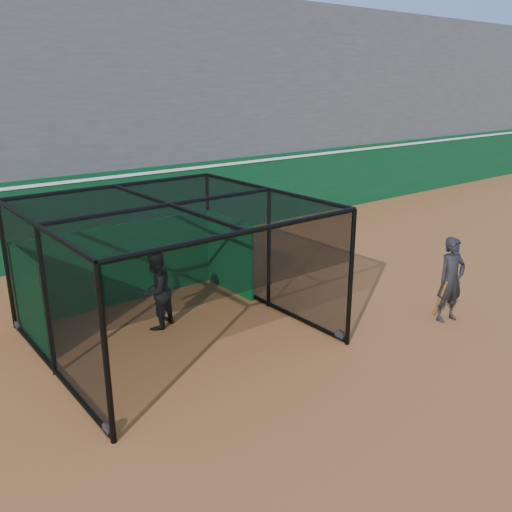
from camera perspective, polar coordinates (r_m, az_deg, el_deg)
ground at (r=10.36m, az=2.45°, el=-11.20°), size 120.00×120.00×0.00m
outfield_wall at (r=16.85m, az=-16.76°, el=4.30°), size 50.00×0.50×2.50m
grandstand at (r=20.00m, az=-21.86°, el=15.09°), size 50.00×7.85×8.95m
batting_cage at (r=10.98m, az=-8.79°, el=-1.74°), size 5.09×5.05×2.78m
batter at (r=11.61m, az=-10.47°, el=-3.62°), size 1.01×0.93×1.67m
on_deck_player at (r=12.48m, az=19.82°, el=-2.36°), size 0.77×0.59×1.88m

